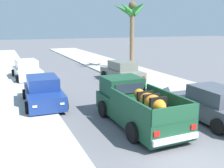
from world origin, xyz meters
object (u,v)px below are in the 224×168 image
(car_right_mid, at_px, (122,72))
(palm_tree_left_mid, at_px, (131,16))
(car_left_mid, at_px, (43,92))
(car_right_near, at_px, (213,105))
(pickup_truck, at_px, (136,106))
(car_left_near, at_px, (27,70))

(car_right_mid, height_order, palm_tree_left_mid, palm_tree_left_mid)
(palm_tree_left_mid, bearing_deg, car_left_mid, -138.50)
(palm_tree_left_mid, bearing_deg, car_right_near, -102.61)
(car_left_mid, height_order, palm_tree_left_mid, palm_tree_left_mid)
(car_left_mid, relative_size, palm_tree_left_mid, 0.68)
(car_right_near, relative_size, car_right_mid, 1.00)
(pickup_truck, distance_m, car_right_mid, 8.82)
(car_left_mid, bearing_deg, car_right_near, -39.49)
(car_right_near, bearing_deg, car_right_mid, 90.25)
(palm_tree_left_mid, bearing_deg, car_left_near, -174.02)
(car_left_mid, bearing_deg, pickup_truck, -53.38)
(car_right_mid, bearing_deg, pickup_truck, -111.72)
(pickup_truck, distance_m, palm_tree_left_mid, 15.03)
(car_left_near, distance_m, car_left_mid, 7.52)
(car_left_near, xyz_separation_m, car_right_near, (6.63, -12.91, 0.00))
(pickup_truck, distance_m, car_left_near, 12.34)
(car_left_near, height_order, car_left_mid, same)
(car_right_mid, relative_size, palm_tree_left_mid, 0.68)
(car_right_near, distance_m, car_right_mid, 9.23)
(car_right_near, height_order, car_left_mid, same)
(pickup_truck, bearing_deg, car_right_near, -17.40)
(car_right_near, bearing_deg, car_left_mid, 140.51)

